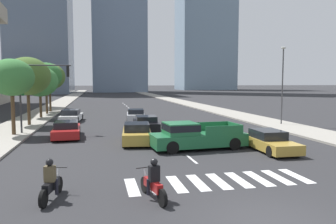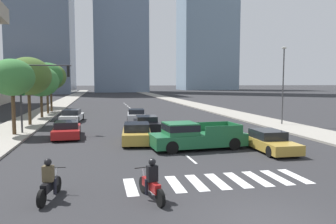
# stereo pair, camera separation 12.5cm
# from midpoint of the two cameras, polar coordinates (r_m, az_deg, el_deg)

# --- Properties ---
(ground_plane) EXTENTS (800.00, 800.00, 0.00)m
(ground_plane) POSITION_cam_midpoint_polar(r_m,az_deg,el_deg) (10.45, 17.21, -18.15)
(ground_plane) COLOR #28282B
(sidewalk_east) EXTENTS (4.00, 260.00, 0.15)m
(sidewalk_east) POSITION_cam_midpoint_polar(r_m,az_deg,el_deg) (42.01, 11.37, -0.40)
(sidewalk_east) COLOR gray
(sidewalk_east) RESTS_ON ground
(sidewalk_west) EXTENTS (4.00, 260.00, 0.15)m
(sidewalk_west) POSITION_cam_midpoint_polar(r_m,az_deg,el_deg) (39.19, -22.56, -1.10)
(sidewalk_west) COLOR gray
(sidewalk_west) RESTS_ON ground
(crosswalk_near) EXTENTS (7.65, 2.25, 0.01)m
(crosswalk_near) POSITION_cam_midpoint_polar(r_m,az_deg,el_deg) (14.08, 8.52, -11.78)
(crosswalk_near) COLOR silver
(crosswalk_near) RESTS_ON ground
(lane_divider_center) EXTENTS (0.14, 50.00, 0.01)m
(lane_divider_center) POSITION_cam_midpoint_polar(r_m,az_deg,el_deg) (41.07, -5.38, -0.55)
(lane_divider_center) COLOR silver
(lane_divider_center) RESTS_ON ground
(motorcycle_lead) EXTENTS (0.82, 2.13, 1.49)m
(motorcycle_lead) POSITION_cam_midpoint_polar(r_m,az_deg,el_deg) (11.73, -2.90, -12.26)
(motorcycle_lead) COLOR black
(motorcycle_lead) RESTS_ON ground
(motorcycle_trailing) EXTENTS (0.78, 2.07, 1.49)m
(motorcycle_trailing) POSITION_cam_midpoint_polar(r_m,az_deg,el_deg) (12.39, -19.93, -11.61)
(motorcycle_trailing) COLOR black
(motorcycle_trailing) RESTS_ON ground
(pickup_truck) EXTENTS (5.93, 2.53, 1.67)m
(pickup_truck) POSITION_cam_midpoint_polar(r_m,az_deg,el_deg) (20.19, 4.33, -4.19)
(pickup_truck) COLOR #1E6038
(pickup_truck) RESTS_ON ground
(sedan_red_0) EXTENTS (2.09, 4.78, 1.23)m
(sedan_red_0) POSITION_cam_midpoint_polar(r_m,az_deg,el_deg) (25.61, -17.33, -2.96)
(sedan_red_0) COLOR maroon
(sedan_red_0) RESTS_ON ground
(sedan_gold_1) EXTENTS (2.32, 4.75, 1.37)m
(sedan_gold_1) POSITION_cam_midpoint_polar(r_m,az_deg,el_deg) (22.40, -5.61, -3.74)
(sedan_gold_1) COLOR #B28E38
(sedan_gold_1) RESTS_ON ground
(sedan_white_2) EXTENTS (2.26, 4.73, 1.27)m
(sedan_white_2) POSITION_cam_midpoint_polar(r_m,az_deg,el_deg) (35.69, -16.54, -0.67)
(sedan_white_2) COLOR silver
(sedan_white_2) RESTS_ON ground
(sedan_black_3) EXTENTS (2.10, 4.61, 1.28)m
(sedan_black_3) POSITION_cam_midpoint_polar(r_m,az_deg,el_deg) (27.82, -3.97, -2.05)
(sedan_black_3) COLOR black
(sedan_black_3) RESTS_ON ground
(sedan_silver_4) EXTENTS (2.23, 4.61, 1.23)m
(sedan_silver_4) POSITION_cam_midpoint_polar(r_m,az_deg,el_deg) (35.36, -5.75, -0.55)
(sedan_silver_4) COLOR #B7BABF
(sedan_silver_4) RESTS_ON ground
(sedan_gold_5) EXTENTS (1.86, 4.69, 1.23)m
(sedan_gold_5) POSITION_cam_midpoint_polar(r_m,az_deg,el_deg) (20.65, 16.97, -4.88)
(sedan_gold_5) COLOR #B28E38
(sedan_gold_5) RESTS_ON ground
(traffic_signal_far) EXTENTS (4.15, 0.28, 5.67)m
(traffic_signal_far) POSITION_cam_midpoint_polar(r_m,az_deg,el_deg) (27.68, -21.56, 4.67)
(traffic_signal_far) COLOR #333335
(traffic_signal_far) RESTS_ON sidewalk_west
(street_lamp_east) EXTENTS (0.50, 0.24, 7.25)m
(street_lamp_east) POSITION_cam_midpoint_polar(r_m,az_deg,el_deg) (32.82, 19.18, 5.38)
(street_lamp_east) COLOR #3F3F42
(street_lamp_east) RESTS_ON sidewalk_east
(street_tree_nearest) EXTENTS (3.27, 3.27, 5.71)m
(street_tree_nearest) POSITION_cam_midpoint_polar(r_m,az_deg,el_deg) (27.33, -25.65, 5.41)
(street_tree_nearest) COLOR #4C3823
(street_tree_nearest) RESTS_ON sidewalk_west
(street_tree_second) EXTENTS (4.13, 4.13, 6.26)m
(street_tree_second) POSITION_cam_midpoint_polar(r_m,az_deg,el_deg) (33.01, -23.32, 5.72)
(street_tree_second) COLOR #4C3823
(street_tree_second) RESTS_ON sidewalk_west
(street_tree_third) EXTENTS (3.96, 3.96, 5.72)m
(street_tree_third) POSITION_cam_midpoint_polar(r_m,az_deg,el_deg) (39.45, -21.46, 4.95)
(street_tree_third) COLOR #4C3823
(street_tree_third) RESTS_ON sidewalk_west
(street_tree_fourth) EXTENTS (3.93, 3.93, 6.41)m
(street_tree_fourth) POSITION_cam_midpoint_polar(r_m,az_deg,el_deg) (44.00, -20.53, 5.88)
(street_tree_fourth) COLOR #4C3823
(street_tree_fourth) RESTS_ON sidewalk_west
(street_tree_fifth) EXTENTS (4.13, 4.13, 6.46)m
(street_tree_fifth) POSITION_cam_midpoint_polar(r_m,az_deg,el_deg) (47.12, -19.97, 5.79)
(street_tree_fifth) COLOR #4C3823
(street_tree_fifth) RESTS_ON sidewalk_west
(office_tower_right_skyline) EXTENTS (28.76, 22.06, 83.03)m
(office_tower_right_skyline) POSITION_cam_midpoint_polar(r_m,az_deg,el_deg) (184.02, 6.47, 15.21)
(office_tower_right_skyline) COLOR #7A93A8
(office_tower_right_skyline) RESTS_ON ground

